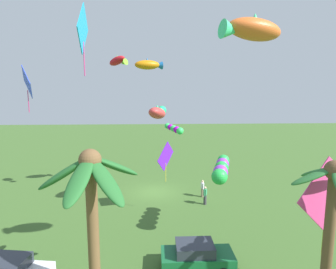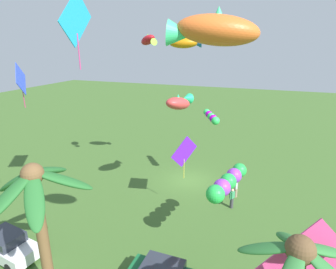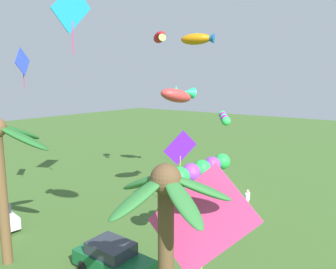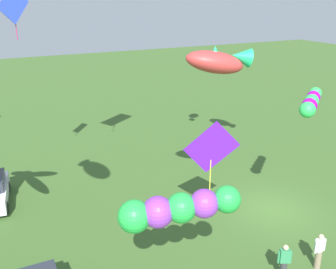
{
  "view_description": "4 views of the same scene",
  "coord_description": "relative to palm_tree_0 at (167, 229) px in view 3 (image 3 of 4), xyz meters",
  "views": [
    {
      "loc": [
        -0.01,
        25.61,
        9.45
      ],
      "look_at": [
        -0.98,
        6.09,
        6.54
      ],
      "focal_mm": 29.5,
      "sensor_mm": 36.0,
      "label": 1
    },
    {
      "loc": [
        -6.25,
        22.3,
        11.81
      ],
      "look_at": [
        -0.02,
        5.51,
        6.07
      ],
      "focal_mm": 29.91,
      "sensor_mm": 36.0,
      "label": 2
    },
    {
      "loc": [
        -12.42,
        21.42,
        8.85
      ],
      "look_at": [
        -1.51,
        6.69,
        5.8
      ],
      "focal_mm": 34.21,
      "sensor_mm": 36.0,
      "label": 3
    },
    {
      "loc": [
        -13.61,
        12.84,
        10.52
      ],
      "look_at": [
        -0.53,
        6.31,
        5.31
      ],
      "focal_mm": 42.3,
      "sensor_mm": 36.0,
      "label": 4
    }
  ],
  "objects": [
    {
      "name": "spectator_1",
      "position": [
        3.19,
        -11.63,
        -4.06
      ],
      "size": [
        0.37,
        0.5,
        1.59
      ],
      "color": "#38383D",
      "rests_on": "ground"
    },
    {
      "name": "palm_tree_0",
      "position": [
        0.0,
        0.0,
        0.0
      ],
      "size": [
        3.51,
        3.52,
        6.71
      ],
      "color": "brown",
      "rests_on": "ground"
    },
    {
      "name": "kite_diamond_7",
      "position": [
        6.62,
        -10.36,
        -0.35
      ],
      "size": [
        1.35,
        1.93,
        3.24
      ],
      "color": "#651BDB"
    },
    {
      "name": "spectator_0",
      "position": [
        3.11,
        -13.38,
        -4.06
      ],
      "size": [
        0.26,
        0.55,
        1.59
      ],
      "color": "gray",
      "rests_on": "ground"
    },
    {
      "name": "kite_diamond_5",
      "position": [
        11.57,
        -6.05,
        8.22
      ],
      "size": [
        0.17,
        2.99,
        4.17
      ],
      "color": "#1C9FD3"
    },
    {
      "name": "kite_fish_8",
      "position": [
        7.94,
        -14.5,
        7.11
      ],
      "size": [
        2.69,
        1.75,
        1.04
      ],
      "color": "#CC760C"
    },
    {
      "name": "kite_tube_0",
      "position": [
        3.06,
        -6.83,
        -0.4
      ],
      "size": [
        1.84,
        3.58,
        1.29
      ],
      "color": "green"
    },
    {
      "name": "kite_diamond_2",
      "position": [
        -0.48,
        -1.08,
        -0.09
      ],
      "size": [
        3.33,
        1.01,
        4.77
      ],
      "color": "#E03F83"
    },
    {
      "name": "parked_car_1",
      "position": [
        5.26,
        -2.88,
        -4.12
      ],
      "size": [
        3.91,
        1.76,
        1.51
      ],
      "color": "#145B2D",
      "rests_on": "ground"
    },
    {
      "name": "ground_plane",
      "position": [
        7.5,
        -14.85,
        -4.87
      ],
      "size": [
        120.0,
        120.0,
        0.0
      ],
      "primitive_type": "plane",
      "color": "#3D6028"
    },
    {
      "name": "kite_tube_9",
      "position": [
        5.63,
        -14.61,
        1.33
      ],
      "size": [
        1.67,
        2.09,
        0.9
      ],
      "color": "#2FD358"
    },
    {
      "name": "kite_fish_6",
      "position": [
        10.5,
        -13.19,
        7.28
      ],
      "size": [
        1.98,
        1.82,
        1.08
      ],
      "color": "red"
    },
    {
      "name": "kite_diamond_1",
      "position": [
        14.1,
        -4.18,
        5.15
      ],
      "size": [
        0.98,
        1.52,
        2.46
      ],
      "color": "blue"
    },
    {
      "name": "kite_fish_3",
      "position": [
        7.23,
        -10.94,
        3.1
      ],
      "size": [
        1.86,
        2.96,
        1.3
      ],
      "color": "#CE3938"
    }
  ]
}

